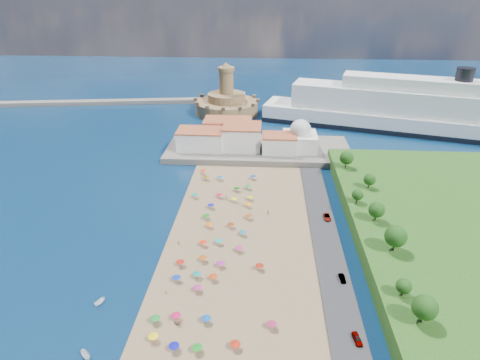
{
  "coord_description": "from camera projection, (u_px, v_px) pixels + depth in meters",
  "views": [
    {
      "loc": [
        12.98,
        -112.73,
        76.24
      ],
      "look_at": [
        4.0,
        25.0,
        8.0
      ],
      "focal_mm": 30.0,
      "sensor_mm": 36.0,
      "label": 1
    }
  ],
  "objects": [
    {
      "name": "fortress",
      "position": [
        227.0,
        103.0,
        256.57
      ],
      "size": [
        40.0,
        40.0,
        32.4
      ],
      "color": "#966F4B",
      "rests_on": "ground"
    },
    {
      "name": "ground",
      "position": [
        223.0,
        234.0,
        135.39
      ],
      "size": [
        700.0,
        700.0,
        0.0
      ],
      "primitive_type": "plane",
      "color": "#071938",
      "rests_on": "ground"
    },
    {
      "name": "hillside_trees",
      "position": [
        381.0,
        223.0,
        122.38
      ],
      "size": [
        14.31,
        107.75,
        8.2
      ],
      "color": "#382314",
      "rests_on": "hillside"
    },
    {
      "name": "terrace",
      "position": [
        258.0,
        149.0,
        199.44
      ],
      "size": [
        90.0,
        36.0,
        3.0
      ],
      "primitive_type": "cube",
      "color": "#59544C",
      "rests_on": "ground"
    },
    {
      "name": "domed_building",
      "position": [
        300.0,
        138.0,
        193.17
      ],
      "size": [
        16.0,
        16.0,
        15.0
      ],
      "color": "silver",
      "rests_on": "terrace"
    },
    {
      "name": "beach_parasols",
      "position": [
        215.0,
        251.0,
        123.03
      ],
      "size": [
        32.18,
        113.93,
        2.2
      ],
      "color": "gray",
      "rests_on": "beach"
    },
    {
      "name": "parked_cars",
      "position": [
        337.0,
        258.0,
        121.26
      ],
      "size": [
        2.42,
        59.06,
        1.41
      ],
      "color": "gray",
      "rests_on": "promenade"
    },
    {
      "name": "breakwater",
      "position": [
        88.0,
        102.0,
        278.09
      ],
      "size": [
        199.03,
        34.77,
        2.6
      ],
      "primitive_type": "cube",
      "rotation": [
        0.0,
        0.0,
        0.14
      ],
      "color": "#59544C",
      "rests_on": "ground"
    },
    {
      "name": "beachgoers",
      "position": [
        213.0,
        237.0,
        131.74
      ],
      "size": [
        29.62,
        96.91,
        1.86
      ],
      "color": "tan",
      "rests_on": "beach"
    },
    {
      "name": "waterfront_buildings",
      "position": [
        232.0,
        136.0,
        197.95
      ],
      "size": [
        57.0,
        29.0,
        11.0
      ],
      "color": "silver",
      "rests_on": "terrace"
    },
    {
      "name": "cruise_ship",
      "position": [
        411.0,
        112.0,
        224.56
      ],
      "size": [
        168.1,
        69.66,
        36.67
      ],
      "color": "black",
      "rests_on": "ground"
    },
    {
      "name": "jetty",
      "position": [
        222.0,
        126.0,
        232.16
      ],
      "size": [
        18.0,
        70.0,
        2.4
      ],
      "primitive_type": "cube",
      "color": "#59544C",
      "rests_on": "ground"
    },
    {
      "name": "moored_boats",
      "position": [
        93.0,
        330.0,
        96.99
      ],
      "size": [
        6.45,
        20.2,
        1.44
      ],
      "color": "white",
      "rests_on": "ground"
    }
  ]
}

